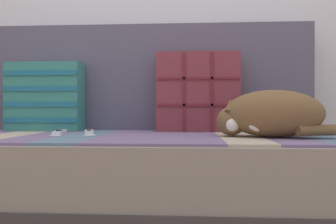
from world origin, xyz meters
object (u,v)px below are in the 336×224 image
at_px(couch, 143,181).
at_px(game_remote_far, 59,133).
at_px(throw_pillow_quilted, 198,92).
at_px(game_remote_near, 89,132).
at_px(throw_pillow_striped, 45,97).
at_px(sleeping_cat, 268,115).

bearing_deg(couch, game_remote_far, -173.05).
relative_size(couch, game_remote_far, 8.44).
xyz_separation_m(couch, throw_pillow_quilted, (0.25, 0.22, 0.41)).
xyz_separation_m(game_remote_near, game_remote_far, (-0.12, -0.02, 0.00)).
bearing_deg(throw_pillow_quilted, game_remote_near, -153.56).
bearing_deg(throw_pillow_quilted, game_remote_far, -156.42).
distance_m(throw_pillow_striped, sleeping_cat, 1.12).
distance_m(throw_pillow_quilted, game_remote_near, 0.58).
bearing_deg(game_remote_near, throw_pillow_striped, 141.74).
bearing_deg(couch, throw_pillow_quilted, 41.78).
distance_m(couch, throw_pillow_quilted, 0.53).
bearing_deg(game_remote_near, game_remote_far, -168.76).
bearing_deg(throw_pillow_quilted, sleeping_cat, -52.24).
xyz_separation_m(throw_pillow_striped, game_remote_far, (0.18, -0.27, -0.17)).
distance_m(couch, game_remote_near, 0.32).
bearing_deg(game_remote_far, throw_pillow_quilted, 23.58).
bearing_deg(throw_pillow_striped, game_remote_near, -38.26).
relative_size(couch, throw_pillow_striped, 4.56).
xyz_separation_m(throw_pillow_quilted, throw_pillow_striped, (-0.80, -0.00, -0.02)).
relative_size(throw_pillow_quilted, game_remote_far, 2.00).
height_order(couch, game_remote_far, game_remote_far).
relative_size(throw_pillow_quilted, game_remote_near, 2.05).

